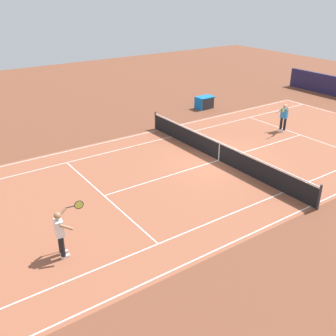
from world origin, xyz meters
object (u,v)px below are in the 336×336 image
at_px(tennis_net, 219,151).
at_px(equipment_cart_tarped, 205,102).
at_px(tennis_player_near, 61,232).
at_px(tennis_player_far, 284,116).
at_px(tennis_ball, 137,146).

relative_size(tennis_net, equipment_cart_tarped, 9.36).
bearing_deg(tennis_net, tennis_player_near, 17.17).
distance_m(tennis_net, tennis_player_near, 9.72).
height_order(tennis_player_near, equipment_cart_tarped, tennis_player_near).
bearing_deg(tennis_player_near, tennis_player_far, -165.51).
height_order(tennis_player_near, tennis_ball, tennis_player_near).
bearing_deg(tennis_player_far, tennis_player_near, 14.49).
xyz_separation_m(tennis_player_near, tennis_ball, (-6.85, -6.86, -0.90)).
relative_size(tennis_net, tennis_player_far, 6.89).
bearing_deg(equipment_cart_tarped, tennis_net, 54.85).
distance_m(tennis_player_near, tennis_ball, 9.73).
height_order(tennis_net, tennis_ball, tennis_net).
bearing_deg(tennis_ball, tennis_player_far, 161.10).
xyz_separation_m(tennis_ball, equipment_cart_tarped, (-7.70, -3.49, 0.40)).
xyz_separation_m(tennis_player_near, equipment_cart_tarped, (-14.54, -10.34, -0.49)).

